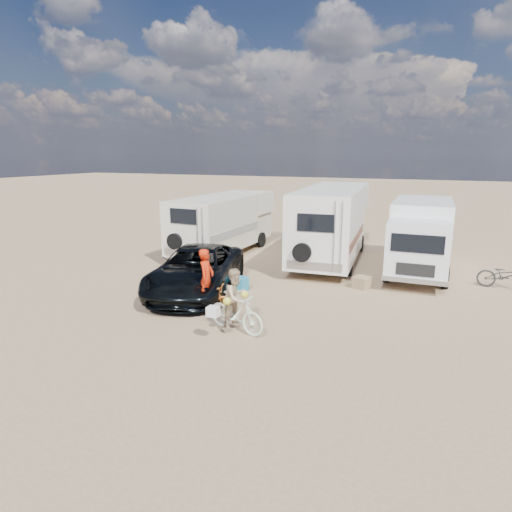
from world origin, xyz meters
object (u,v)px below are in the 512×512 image
at_px(bike_parked, 506,276).
at_px(rv_left, 224,225).
at_px(dark_suv, 196,270).
at_px(cooler, 239,284).
at_px(box_truck, 420,238).
at_px(bike_woman, 236,312).
at_px(crate, 362,282).
at_px(bike_man, 207,298).
at_px(rider_woman, 236,304).
at_px(rider_man, 207,284).
at_px(rv_main, 332,225).

bearing_deg(bike_parked, rv_left, 88.13).
bearing_deg(dark_suv, rv_left, 92.90).
xyz_separation_m(bike_parked, cooler, (-8.30, -3.66, -0.24)).
relative_size(box_truck, bike_woman, 3.56).
relative_size(rv_left, crate, 12.54).
xyz_separation_m(rv_left, bike_parked, (11.32, -1.22, -0.84)).
xyz_separation_m(rv_left, bike_man, (3.04, -7.10, -0.90)).
bearing_deg(bike_woman, rider_woman, -74.94).
bearing_deg(bike_woman, box_truck, -11.71).
height_order(box_truck, rider_man, box_truck).
bearing_deg(crate, rv_main, 118.61).
bearing_deg(rider_man, rider_woman, -132.35).
bearing_deg(bike_man, bike_parked, -62.51).
distance_m(rv_left, bike_woman, 9.21).
bearing_deg(rv_main, rider_man, -107.85).
distance_m(box_truck, bike_woman, 8.97).
height_order(dark_suv, bike_parked, dark_suv).
relative_size(dark_suv, cooler, 9.14).
bearing_deg(rider_woman, rider_man, 70.60).
xyz_separation_m(rv_main, bike_woman, (-0.47, -8.53, -1.03)).
bearing_deg(rv_main, cooler, -113.39).
bearing_deg(cooler, rider_woman, -57.17).
bearing_deg(box_truck, rv_main, 170.43).
height_order(bike_woman, cooler, bike_woman).
distance_m(dark_suv, rider_man, 2.04).
height_order(box_truck, dark_suv, box_truck).
bearing_deg(rider_man, cooler, -7.23).
bearing_deg(cooler, rv_main, 79.64).
height_order(rv_main, rider_man, rv_main).
bearing_deg(crate, bike_parked, 21.67).
height_order(bike_man, cooler, bike_man).
bearing_deg(bike_parked, rider_man, 129.66).
distance_m(dark_suv, bike_man, 2.06).
xyz_separation_m(bike_parked, crate, (-4.52, -1.79, -0.27)).
bearing_deg(rider_man, bike_parked, -62.51).
distance_m(rider_man, bike_parked, 10.16).
bearing_deg(rider_man, box_truck, -45.46).
bearing_deg(dark_suv, rv_main, 47.60).
height_order(box_truck, cooler, box_truck).
bearing_deg(cooler, crate, 35.15).
height_order(rv_left, crate, rv_left).
distance_m(rv_left, rider_woman, 9.20).
xyz_separation_m(bike_man, crate, (3.76, 4.08, -0.22)).
xyz_separation_m(bike_woman, rider_woman, (0.00, 0.00, 0.23)).
bearing_deg(box_truck, crate, -119.86).
bearing_deg(rv_main, dark_suv, -121.64).
xyz_separation_m(rider_man, bike_parked, (8.27, 5.88, -0.38)).
relative_size(rider_man, rider_woman, 1.13).
height_order(rv_main, rv_left, rv_main).
xyz_separation_m(rider_woman, bike_parked, (6.89, 6.82, -0.28)).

